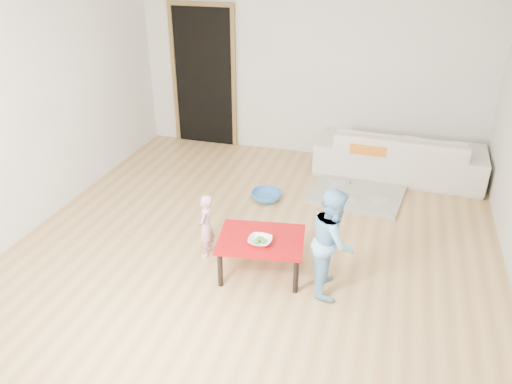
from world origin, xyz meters
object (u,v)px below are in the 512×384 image
at_px(sofa, 399,153).
at_px(child_blue, 333,241).
at_px(child_pink, 206,226).
at_px(bowl, 260,241).
at_px(basin, 267,196).
at_px(red_table, 261,255).

height_order(sofa, child_blue, child_blue).
bearing_deg(child_pink, child_blue, 76.22).
relative_size(bowl, child_pink, 0.32).
bearing_deg(basin, sofa, 38.86).
relative_size(bowl, basin, 0.58).
distance_m(red_table, child_pink, 0.66).
relative_size(child_blue, basin, 2.74).
relative_size(sofa, bowl, 10.05).
bearing_deg(child_blue, basin, 25.39).
relative_size(sofa, basin, 5.86).
bearing_deg(child_blue, sofa, -19.41).
bearing_deg(red_table, bowl, -80.54).
bearing_deg(child_pink, basin, 162.46).
bearing_deg(child_blue, red_table, 77.52).
height_order(child_pink, child_blue, child_blue).
bearing_deg(basin, child_pink, -102.23).
height_order(sofa, red_table, sofa).
distance_m(sofa, child_blue, 2.77).
xyz_separation_m(red_table, child_pink, (-0.62, 0.15, 0.14)).
relative_size(red_table, child_pink, 1.18).
distance_m(red_table, child_blue, 0.75).
distance_m(child_pink, basin, 1.36).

